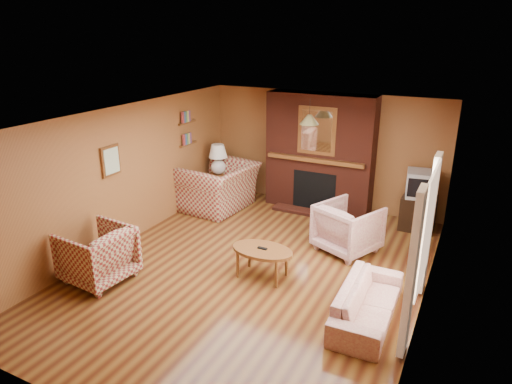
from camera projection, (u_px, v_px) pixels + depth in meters
The scene contains 20 objects.
floor at pixel (253, 270), 7.19m from camera, with size 6.50×6.50×0.00m, color #441E0E.
ceiling at pixel (253, 119), 6.38m from camera, with size 6.50×6.50×0.00m, color white.
wall_back at pixel (324, 150), 9.52m from camera, with size 6.50×6.50×0.00m, color #925A2D.
wall_front at pixel (87, 314), 4.05m from camera, with size 6.50×6.50×0.00m, color #925A2D.
wall_left at pixel (124, 176), 7.84m from camera, with size 6.50×6.50×0.00m, color #925A2D.
wall_right at pixel (430, 230), 5.73m from camera, with size 6.50×6.50×0.00m, color #925A2D.
fireplace at pixel (320, 154), 9.30m from camera, with size 2.20×0.82×2.40m.
window_right at pixel (423, 241), 5.60m from camera, with size 0.10×1.85×2.00m.
bookshelf at pixel (189, 129), 9.26m from camera, with size 0.09×0.55×0.71m.
botanical_print at pixel (111, 161), 7.46m from camera, with size 0.05×0.40×0.50m.
pendant_light at pixel (309, 119), 8.45m from camera, with size 0.36×0.36×0.48m.
plaid_loveseat at pixel (219, 187), 9.53m from camera, with size 1.46×1.27×0.95m, color maroon.
plaid_armchair at pixel (97, 254), 6.78m from camera, with size 0.90×0.92×0.84m, color maroon.
floral_sofa at pixel (367, 302), 5.91m from camera, with size 1.66×0.65×0.49m, color #BBAE91.
floral_armchair at pixel (348, 228), 7.69m from camera, with size 0.90×0.93×0.84m, color #BBAE91.
coffee_table at pixel (262, 252), 6.86m from camera, with size 0.96×0.59×0.49m.
side_table at pixel (219, 187), 10.04m from camera, with size 0.45×0.45×0.60m, color brown.
table_lamp at pixel (218, 158), 9.81m from camera, with size 0.40×0.40×0.66m.
tv_stand at pixel (418, 213), 8.57m from camera, with size 0.60×0.54×0.65m, color black.
crt_tv at pixel (422, 184), 8.37m from camera, with size 0.61×0.60×0.49m.
Camera 1 is at (2.89, -5.66, 3.59)m, focal length 32.00 mm.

